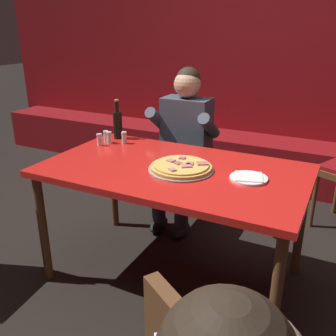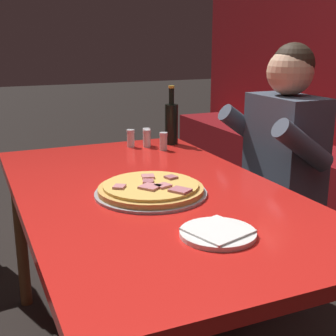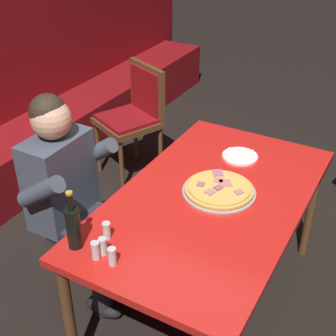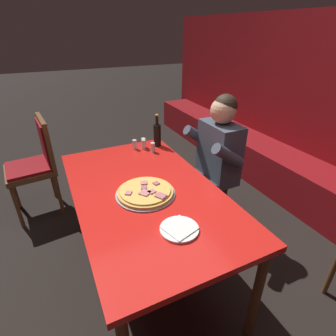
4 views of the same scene
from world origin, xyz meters
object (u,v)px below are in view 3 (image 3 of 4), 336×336
(dining_chair_far_right, at_px, (135,112))
(beer_bottle, at_px, (73,226))
(main_dining_table, at_px, (210,209))
(plate_white_paper, at_px, (240,156))
(diner_seated_blue_shirt, at_px, (74,195))
(pizza, at_px, (219,190))
(shaker_black_pepper, at_px, (103,247))
(shaker_oregano, at_px, (112,257))
(shaker_parmesan, at_px, (107,231))
(shaker_red_pepper_flakes, at_px, (96,251))

(dining_chair_far_right, bearing_deg, beer_bottle, -155.03)
(main_dining_table, relative_size, plate_white_paper, 7.49)
(main_dining_table, distance_m, diner_seated_blue_shirt, 0.74)
(pizza, height_order, dining_chair_far_right, dining_chair_far_right)
(plate_white_paper, bearing_deg, diner_seated_blue_shirt, 136.54)
(diner_seated_blue_shirt, bearing_deg, main_dining_table, -69.46)
(shaker_black_pepper, bearing_deg, diner_seated_blue_shirt, 52.49)
(plate_white_paper, xyz_separation_m, shaker_oregano, (-1.11, 0.13, 0.03))
(shaker_parmesan, relative_size, shaker_black_pepper, 1.00)
(beer_bottle, xyz_separation_m, shaker_parmesan, (0.11, -0.09, -0.07))
(shaker_oregano, height_order, diner_seated_blue_shirt, diner_seated_blue_shirt)
(shaker_red_pepper_flakes, height_order, shaker_oregano, same)
(plate_white_paper, height_order, shaker_oregano, shaker_oregano)
(pizza, bearing_deg, shaker_black_pepper, 160.03)
(main_dining_table, xyz_separation_m, shaker_parmesan, (-0.53, 0.28, 0.11))
(pizza, bearing_deg, beer_bottle, 151.05)
(beer_bottle, bearing_deg, shaker_red_pepper_flakes, -98.90)
(diner_seated_blue_shirt, bearing_deg, plate_white_paper, -43.46)
(beer_bottle, bearing_deg, shaker_black_pepper, -83.01)
(pizza, height_order, shaker_black_pepper, shaker_black_pepper)
(dining_chair_far_right, bearing_deg, shaker_parmesan, -150.94)
(shaker_oregano, distance_m, diner_seated_blue_shirt, 0.68)
(dining_chair_far_right, bearing_deg, shaker_red_pepper_flakes, -151.89)
(shaker_red_pepper_flakes, relative_size, shaker_parmesan, 1.00)
(main_dining_table, height_order, beer_bottle, beer_bottle)
(main_dining_table, relative_size, shaker_black_pepper, 18.28)
(main_dining_table, bearing_deg, pizza, -17.90)
(shaker_red_pepper_flakes, bearing_deg, plate_white_paper, -11.15)
(plate_white_paper, height_order, dining_chair_far_right, dining_chair_far_right)
(pizza, xyz_separation_m, dining_chair_far_right, (1.00, 1.18, -0.23))
(shaker_oregano, height_order, dining_chair_far_right, dining_chair_far_right)
(shaker_red_pepper_flakes, bearing_deg, shaker_black_pepper, -17.79)
(plate_white_paper, bearing_deg, beer_bottle, 162.41)
(main_dining_table, relative_size, diner_seated_blue_shirt, 1.23)
(pizza, xyz_separation_m, plate_white_paper, (0.39, 0.04, -0.01))
(shaker_oregano, relative_size, dining_chair_far_right, 0.09)
(shaker_red_pepper_flakes, distance_m, diner_seated_blue_shirt, 0.62)
(plate_white_paper, relative_size, shaker_oregano, 2.44)
(main_dining_table, distance_m, shaker_parmesan, 0.61)
(dining_chair_far_right, bearing_deg, diner_seated_blue_shirt, -160.78)
(pizza, xyz_separation_m, beer_bottle, (-0.70, 0.39, 0.09))
(shaker_oregano, bearing_deg, shaker_black_pepper, 65.54)
(shaker_parmesan, height_order, shaker_black_pepper, same)
(main_dining_table, distance_m, shaker_oregano, 0.68)
(main_dining_table, xyz_separation_m, pizza, (0.06, -0.02, 0.09))
(pizza, xyz_separation_m, diner_seated_blue_shirt, (-0.32, 0.72, -0.09))
(shaker_black_pepper, height_order, diner_seated_blue_shirt, diner_seated_blue_shirt)
(main_dining_table, bearing_deg, diner_seated_blue_shirt, 110.54)
(shaker_red_pepper_flakes, bearing_deg, diner_seated_blue_shirt, 49.04)
(main_dining_table, bearing_deg, plate_white_paper, 2.66)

